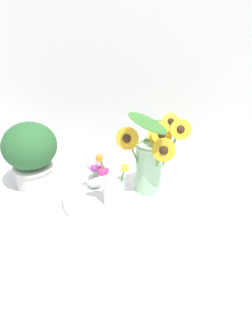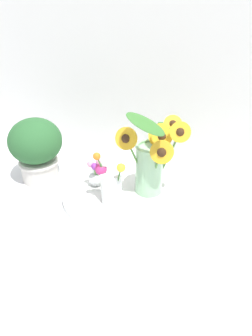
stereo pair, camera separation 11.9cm
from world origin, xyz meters
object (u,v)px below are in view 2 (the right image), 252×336
at_px(serving_tray, 126,193).
at_px(potted_plant, 36,147).
at_px(vase_bulb_right, 97,172).
at_px(mason_jar_sunflowers, 151,160).
at_px(vase_small_center, 110,184).

bearing_deg(serving_tray, potted_plant, -179.12).
relative_size(serving_tray, vase_bulb_right, 3.53).
xyz_separation_m(serving_tray, mason_jar_sunflowers, (0.09, 0.03, 0.15)).
xyz_separation_m(mason_jar_sunflowers, vase_small_center, (-0.11, -0.11, -0.06)).
height_order(serving_tray, vase_small_center, vase_small_center).
bearing_deg(vase_bulb_right, mason_jar_sunflowers, 8.73).
height_order(serving_tray, vase_bulb_right, vase_bulb_right).
bearing_deg(potted_plant, mason_jar_sunflowers, 4.22).
relative_size(vase_bulb_right, potted_plant, 0.52).
xyz_separation_m(vase_small_center, vase_bulb_right, (-0.09, 0.08, -0.01)).
bearing_deg(serving_tray, mason_jar_sunflowers, 18.13).
distance_m(mason_jar_sunflowers, vase_bulb_right, 0.22).
relative_size(mason_jar_sunflowers, vase_bulb_right, 2.55).
distance_m(vase_bulb_right, potted_plant, 0.27).
height_order(vase_bulb_right, potted_plant, potted_plant).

